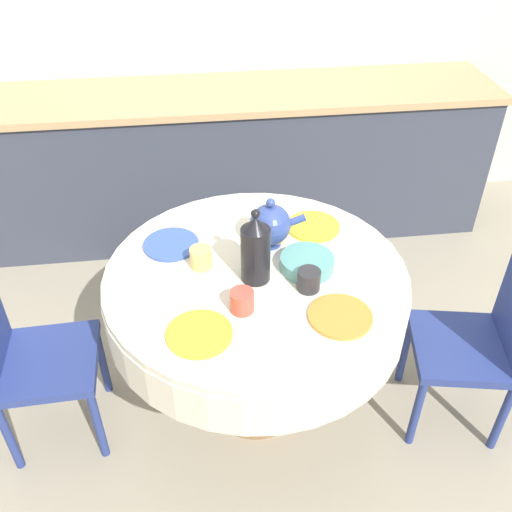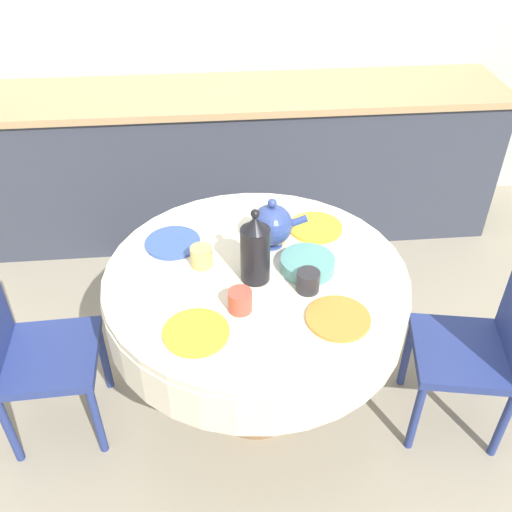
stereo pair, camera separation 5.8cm
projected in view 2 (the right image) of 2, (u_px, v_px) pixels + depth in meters
ground_plane at (256, 400)px, 2.69m from camera, size 12.00×12.00×0.00m
wall_back at (227, 7)px, 3.34m from camera, size 7.00×0.05×2.60m
kitchen_counter at (234, 162)px, 3.58m from camera, size 3.24×0.64×0.93m
dining_table at (256, 297)px, 2.30m from camera, size 1.20×1.20×0.78m
chair_left at (486, 341)px, 2.31m from camera, size 0.47×0.47×0.90m
chair_right at (24, 346)px, 2.29m from camera, size 0.41×0.41×0.90m
plate_near_left at (196, 332)px, 1.95m from camera, size 0.23×0.23×0.01m
cup_near_left at (240, 301)px, 2.02m from camera, size 0.09×0.09×0.08m
plate_near_right at (338, 318)px, 2.00m from camera, size 0.23×0.23×0.01m
cup_near_right at (308, 281)px, 2.11m from camera, size 0.09×0.09×0.08m
plate_far_left at (173, 243)px, 2.36m from camera, size 0.23×0.23×0.01m
cup_far_left at (202, 257)px, 2.23m from camera, size 0.09×0.09×0.08m
plate_far_right at (316, 227)px, 2.45m from camera, size 0.23×0.23×0.01m
cup_far_right at (275, 233)px, 2.35m from camera, size 0.09×0.09×0.08m
coffee_carafe at (255, 249)px, 2.11m from camera, size 0.11×0.11×0.31m
teapot at (272, 225)px, 2.30m from camera, size 0.23×0.17×0.22m
fruit_bowl at (307, 264)px, 2.21m from camera, size 0.21×0.21×0.05m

